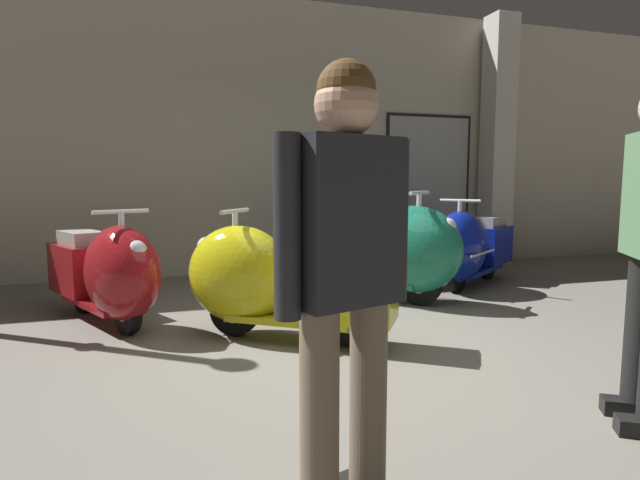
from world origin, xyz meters
name	(u,v)px	position (x,y,z in m)	size (l,w,h in m)	color
ground_plane	(332,357)	(0.00, 0.00, 0.00)	(60.00, 60.00, 0.00)	slate
showroom_back_wall	(258,138)	(0.14, 3.48, 1.75)	(18.00, 0.63, 3.51)	#BCB29E
scooter_0	(109,273)	(-1.51, 1.25, 0.44)	(1.13, 1.62, 0.97)	black
scooter_1	(271,281)	(-0.31, 0.52, 0.45)	(1.58, 1.28, 0.98)	black
scooter_2	(387,251)	(1.04, 1.41, 0.50)	(1.59, 1.67, 1.10)	black
scooter_3	(469,247)	(2.20, 1.74, 0.46)	(1.61, 1.33, 1.00)	black
visitor_1	(345,265)	(-0.49, -1.59, 0.91)	(0.51, 0.32, 1.57)	black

